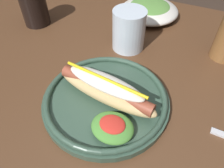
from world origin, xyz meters
TOP-DOWN VIEW (x-y plane):
  - dining_table at (0.00, 0.00)m, footprint 1.17×0.83m
  - hot_dog_plate at (0.04, -0.12)m, footprint 0.26×0.26m
  - soda_cup at (-0.30, 0.08)m, footprint 0.08×0.08m
  - water_cup at (-0.00, 0.09)m, footprint 0.09×0.09m
  - side_bowl at (-0.00, 0.27)m, footprint 0.18×0.18m

SIDE VIEW (x-z plane):
  - dining_table at x=0.00m, z-range 0.26..1.00m
  - hot_dog_plate at x=0.04m, z-range 0.72..0.80m
  - side_bowl at x=0.00m, z-range 0.74..0.79m
  - soda_cup at x=-0.30m, z-range 0.74..0.84m
  - water_cup at x=0.00m, z-range 0.74..0.85m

